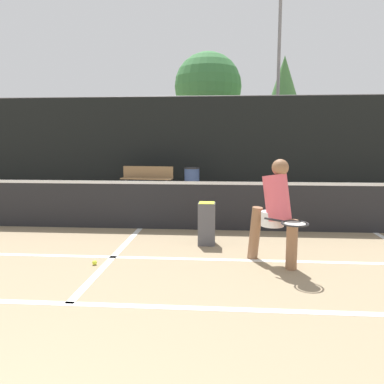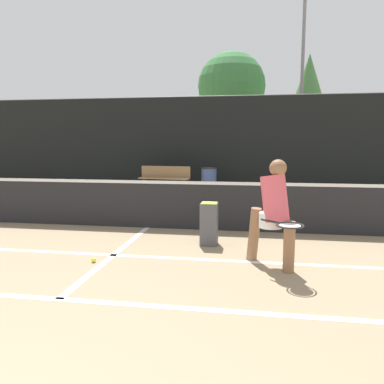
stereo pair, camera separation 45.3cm
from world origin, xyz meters
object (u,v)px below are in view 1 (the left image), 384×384
object	(u,v)px
player_practicing	(275,209)
trash_bin	(192,179)
ball_hopper	(207,223)
parked_car	(215,167)
courtside_bench	(147,177)

from	to	relation	value
player_practicing	trash_bin	world-z (taller)	player_practicing
ball_hopper	parked_car	distance (m)	10.83
player_practicing	parked_car	size ratio (longest dim) A/B	0.33
player_practicing	ball_hopper	bearing A→B (deg)	178.50
ball_hopper	courtside_bench	bearing A→B (deg)	109.20
trash_bin	parked_car	distance (m)	4.08
player_practicing	courtside_bench	distance (m)	8.43
ball_hopper	parked_car	xyz separation A→B (m)	(-0.05, 10.83, 0.22)
player_practicing	courtside_bench	world-z (taller)	player_practicing
courtside_bench	trash_bin	world-z (taller)	courtside_bench
player_practicing	ball_hopper	world-z (taller)	player_practicing
trash_bin	parked_car	world-z (taller)	parked_car
trash_bin	ball_hopper	bearing A→B (deg)	-83.39
courtside_bench	parked_car	size ratio (longest dim) A/B	0.41
ball_hopper	trash_bin	xyz separation A→B (m)	(-0.79, 6.82, 0.05)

